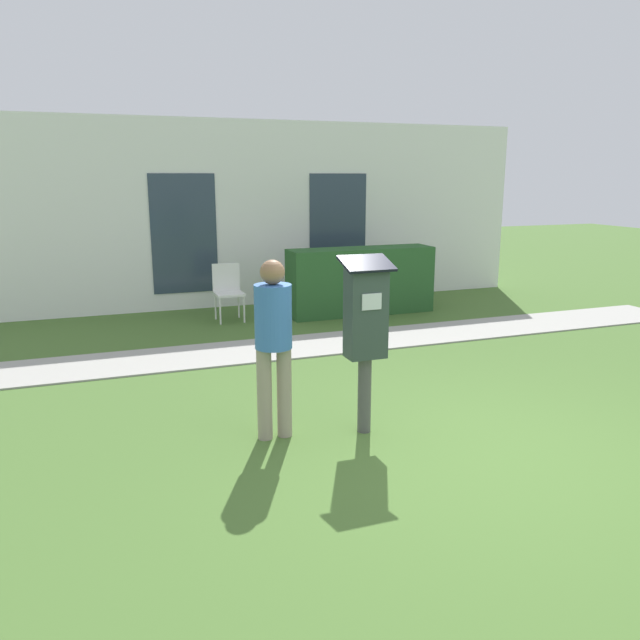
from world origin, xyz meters
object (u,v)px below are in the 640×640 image
Objects in this scene: outdoor_chair_middle at (307,279)px; outdoor_chair_right at (387,276)px; person_standing at (273,335)px; outdoor_chair_left at (228,287)px; parking_meter at (366,322)px.

outdoor_chair_right is (1.45, -0.13, 0.00)m from outdoor_chair_middle.
person_standing is 6.01m from outdoor_chair_right.
person_standing is at bearing -108.35° from outdoor_chair_left.
person_standing is (-0.79, 0.16, -0.09)m from parking_meter.
parking_meter is 1.01× the size of person_standing.
outdoor_chair_left and outdoor_chair_middle have the same top height.
outdoor_chair_left is 2.90m from outdoor_chair_right.
person_standing is at bearing -113.05° from outdoor_chair_right.
person_standing is 1.76× the size of outdoor_chair_left.
outdoor_chair_right is (2.70, 5.03, -0.49)m from parking_meter.
outdoor_chair_left is (0.60, 4.70, -0.40)m from person_standing.
outdoor_chair_middle is 1.00× the size of outdoor_chair_right.
outdoor_chair_left is at bearing 92.27° from parking_meter.
person_standing is 1.76× the size of outdoor_chair_middle.
outdoor_chair_middle is 1.45m from outdoor_chair_right.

